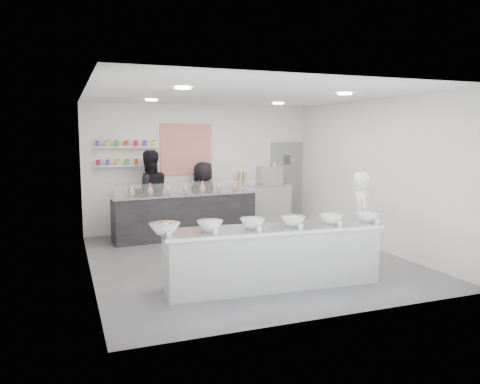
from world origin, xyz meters
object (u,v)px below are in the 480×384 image
object	(u,v)px
woman_prep	(363,221)
espresso_ledge	(263,205)
staff_left	(149,194)
back_bar	(186,216)
prep_counter	(273,257)
staff_right	(203,197)
espresso_machine	(270,176)

from	to	relation	value
woman_prep	espresso_ledge	bearing A→B (deg)	23.48
staff_left	back_bar	bearing A→B (deg)	152.98
prep_counter	back_bar	world-z (taller)	back_bar
staff_left	staff_right	size ratio (longest dim) A/B	1.17
espresso_ledge	espresso_machine	xyz separation A→B (m)	(0.19, 0.00, 0.75)
staff_right	back_bar	bearing A→B (deg)	15.42
espresso_ledge	woman_prep	size ratio (longest dim) A/B	0.85
prep_counter	espresso_machine	distance (m)	4.87
prep_counter	back_bar	distance (m)	3.77
woman_prep	staff_right	bearing A→B (deg)	45.67
prep_counter	espresso_ledge	distance (m)	4.72
prep_counter	staff_left	world-z (taller)	staff_left
woman_prep	espresso_machine	bearing A→B (deg)	20.83
woman_prep	staff_right	distance (m)	4.24
back_bar	woman_prep	distance (m)	4.10
espresso_ledge	espresso_machine	distance (m)	0.77
espresso_ledge	staff_right	xyz separation A→B (m)	(-1.60, -0.18, 0.31)
espresso_ledge	espresso_machine	bearing A→B (deg)	0.00
prep_counter	staff_left	xyz separation A→B (m)	(-1.14, 4.08, 0.52)
espresso_machine	staff_right	bearing A→B (deg)	-174.24
espresso_ledge	staff_right	world-z (taller)	staff_right
espresso_ledge	woman_prep	distance (m)	4.08
espresso_machine	staff_left	size ratio (longest dim) A/B	0.29
espresso_machine	woman_prep	world-z (taller)	woman_prep
espresso_ledge	staff_right	distance (m)	1.64
back_bar	staff_left	bearing A→B (deg)	150.90
prep_counter	woman_prep	distance (m)	1.90
staff_left	staff_right	xyz separation A→B (m)	(1.29, 0.13, -0.14)
back_bar	staff_left	size ratio (longest dim) A/B	1.66
prep_counter	espresso_machine	world-z (taller)	espresso_machine
woman_prep	staff_left	size ratio (longest dim) A/B	0.85
espresso_ledge	staff_left	world-z (taller)	staff_left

